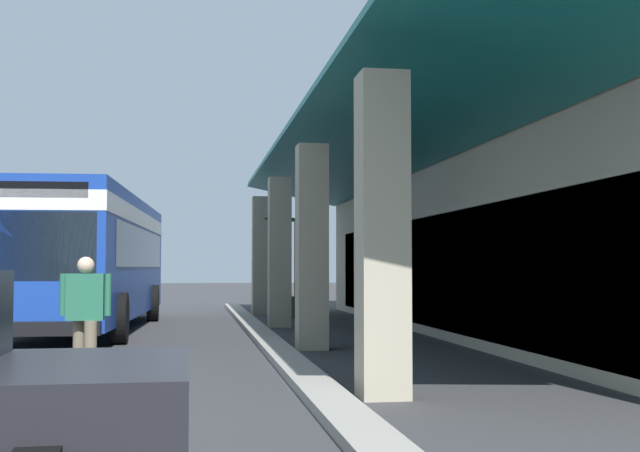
{
  "coord_description": "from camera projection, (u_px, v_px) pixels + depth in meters",
  "views": [
    {
      "loc": [
        17.39,
        2.64,
        1.49
      ],
      "look_at": [
        0.2,
        5.34,
        2.37
      ],
      "focal_mm": 45.63,
      "sensor_mm": 36.0,
      "label": 1
    }
  ],
  "objects": [
    {
      "name": "ground",
      "position": [
        437.0,
        335.0,
        17.91
      ],
      "size": [
        120.0,
        120.0,
        0.0
      ],
      "primitive_type": "plane",
      "color": "#38383A"
    },
    {
      "name": "pedestrian",
      "position": [
        85.0,
        312.0,
        10.49
      ],
      "size": [
        0.37,
        0.66,
        1.63
      ],
      "color": "#726651",
      "rests_on": "ground"
    },
    {
      "name": "curb_strip",
      "position": [
        261.0,
        334.0,
        17.38
      ],
      "size": [
        26.73,
        0.5,
        0.12
      ],
      "primitive_type": "cube",
      "color": "#9E998E",
      "rests_on": "ground"
    },
    {
      "name": "potted_palm",
      "position": [
        297.0,
        290.0,
        23.9
      ],
      "size": [
        1.71,
        1.95,
        3.1
      ],
      "color": "#4C4742",
      "rests_on": "ground"
    },
    {
      "name": "transit_bus",
      "position": [
        87.0,
        252.0,
        19.35
      ],
      "size": [
        11.32,
        3.17,
        3.34
      ],
      "color": "#193D9E",
      "rests_on": "ground"
    }
  ]
}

